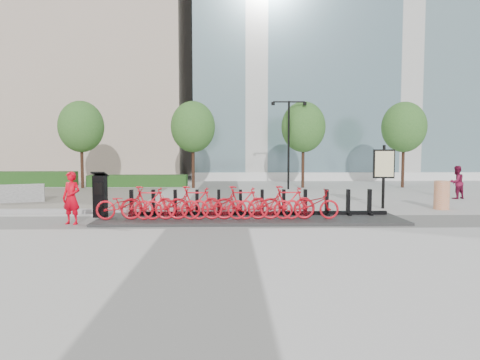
{
  "coord_description": "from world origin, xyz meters",
  "views": [
    {
      "loc": [
        0.63,
        -13.24,
        2.23
      ],
      "look_at": [
        1.0,
        1.5,
        1.2
      ],
      "focal_mm": 32.0,
      "sensor_mm": 36.0,
      "label": 1
    }
  ],
  "objects_px": {
    "construction_barrel": "(442,195)",
    "jersey_barrier": "(20,193)",
    "worker_red": "(71,198)",
    "kiosk": "(100,195)",
    "pedestrian": "(457,182)",
    "map_sign": "(384,167)",
    "bike_0": "(125,205)"
  },
  "relations": [
    {
      "from": "kiosk",
      "to": "map_sign",
      "type": "relative_size",
      "value": 0.61
    },
    {
      "from": "worker_red",
      "to": "construction_barrel",
      "type": "distance_m",
      "value": 13.12
    },
    {
      "from": "map_sign",
      "to": "pedestrian",
      "type": "bearing_deg",
      "value": 43.3
    },
    {
      "from": "worker_red",
      "to": "construction_barrel",
      "type": "relative_size",
      "value": 1.48
    },
    {
      "from": "worker_red",
      "to": "jersey_barrier",
      "type": "distance_m",
      "value": 7.01
    },
    {
      "from": "construction_barrel",
      "to": "jersey_barrier",
      "type": "xyz_separation_m",
      "value": [
        -17.03,
        2.61,
        -0.16
      ]
    },
    {
      "from": "map_sign",
      "to": "construction_barrel",
      "type": "bearing_deg",
      "value": 1.08
    },
    {
      "from": "map_sign",
      "to": "bike_0",
      "type": "bearing_deg",
      "value": -153.49
    },
    {
      "from": "pedestrian",
      "to": "map_sign",
      "type": "relative_size",
      "value": 0.63
    },
    {
      "from": "bike_0",
      "to": "worker_red",
      "type": "height_order",
      "value": "worker_red"
    },
    {
      "from": "kiosk",
      "to": "map_sign",
      "type": "xyz_separation_m",
      "value": [
        10.04,
        2.41,
        0.82
      ]
    },
    {
      "from": "pedestrian",
      "to": "construction_barrel",
      "type": "distance_m",
      "value": 4.18
    },
    {
      "from": "bike_0",
      "to": "jersey_barrier",
      "type": "relative_size",
      "value": 0.91
    },
    {
      "from": "construction_barrel",
      "to": "map_sign",
      "type": "distance_m",
      "value": 2.4
    },
    {
      "from": "worker_red",
      "to": "jersey_barrier",
      "type": "height_order",
      "value": "worker_red"
    },
    {
      "from": "kiosk",
      "to": "worker_red",
      "type": "xyz_separation_m",
      "value": [
        -0.61,
        -0.83,
        0.01
      ]
    },
    {
      "from": "kiosk",
      "to": "worker_red",
      "type": "bearing_deg",
      "value": -119.98
    },
    {
      "from": "construction_barrel",
      "to": "jersey_barrier",
      "type": "distance_m",
      "value": 17.23
    },
    {
      "from": "worker_red",
      "to": "map_sign",
      "type": "xyz_separation_m",
      "value": [
        10.65,
        3.24,
        0.81
      ]
    },
    {
      "from": "worker_red",
      "to": "pedestrian",
      "type": "xyz_separation_m",
      "value": [
        15.18,
        6.37,
        -0.04
      ]
    },
    {
      "from": "worker_red",
      "to": "map_sign",
      "type": "distance_m",
      "value": 11.16
    },
    {
      "from": "kiosk",
      "to": "bike_0",
      "type": "bearing_deg",
      "value": -24.14
    },
    {
      "from": "pedestrian",
      "to": "jersey_barrier",
      "type": "relative_size",
      "value": 0.78
    },
    {
      "from": "pedestrian",
      "to": "map_sign",
      "type": "distance_m",
      "value": 5.58
    },
    {
      "from": "construction_barrel",
      "to": "jersey_barrier",
      "type": "relative_size",
      "value": 0.55
    },
    {
      "from": "kiosk",
      "to": "jersey_barrier",
      "type": "height_order",
      "value": "kiosk"
    },
    {
      "from": "worker_red",
      "to": "pedestrian",
      "type": "relative_size",
      "value": 1.05
    },
    {
      "from": "jersey_barrier",
      "to": "map_sign",
      "type": "distance_m",
      "value": 15.13
    },
    {
      "from": "construction_barrel",
      "to": "map_sign",
      "type": "xyz_separation_m",
      "value": [
        -2.13,
        0.28,
        1.07
      ]
    },
    {
      "from": "worker_red",
      "to": "kiosk",
      "type": "bearing_deg",
      "value": 70.99
    },
    {
      "from": "bike_0",
      "to": "jersey_barrier",
      "type": "height_order",
      "value": "bike_0"
    },
    {
      "from": "jersey_barrier",
      "to": "map_sign",
      "type": "relative_size",
      "value": 0.81
    }
  ]
}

